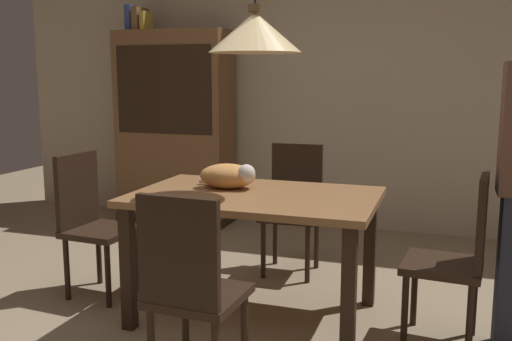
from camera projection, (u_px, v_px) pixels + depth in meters
The scene contains 13 objects.
ground at pixel (214, 341), 3.08m from camera, with size 10.00×10.00×0.00m, color #998466.
back_wall at pixel (322, 73), 5.32m from camera, with size 6.40×0.10×2.90m, color beige.
dining_table at pixel (255, 210), 3.31m from camera, with size 1.40×0.90×0.75m.
chair_right_side at pixel (459, 253), 2.97m from camera, with size 0.44×0.44×0.93m.
chair_far_back at pixel (294, 202), 4.15m from camera, with size 0.41×0.41×0.93m.
chair_near_front at pixel (190, 285), 2.51m from camera, with size 0.42×0.42×0.93m.
chair_left_side at pixel (91, 218), 3.69m from camera, with size 0.43×0.43×0.93m.
cat_sleeping at pixel (229, 176), 3.43m from camera, with size 0.39×0.27×0.16m.
pendant_lamp at pixel (255, 32), 3.14m from camera, with size 0.52×0.52×1.30m.
hutch_bookcase at pixel (175, 131), 5.54m from camera, with size 1.12×0.45×1.85m.
book_blue_wide at pixel (133, 19), 5.50m from camera, with size 0.06×0.24×0.24m, color #384C93.
book_brown_thick at pixel (140, 19), 5.47m from camera, with size 0.06×0.24×0.22m, color brown.
book_yellow_short at pixel (147, 21), 5.45m from camera, with size 0.04×0.20×0.18m, color gold.
Camera 1 is at (1.14, -2.66, 1.42)m, focal length 39.89 mm.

